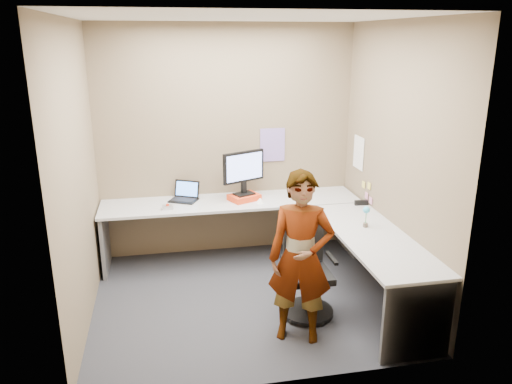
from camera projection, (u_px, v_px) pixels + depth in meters
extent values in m
plane|color=#28282D|center=(246.00, 299.00, 5.05)|extent=(3.00, 3.00, 0.00)
plane|color=brown|center=(227.00, 142.00, 5.86)|extent=(3.00, 0.00, 3.00)
plane|color=brown|center=(395.00, 163.00, 4.92)|extent=(0.00, 2.70, 2.70)
plane|color=brown|center=(77.00, 178.00, 4.37)|extent=(0.00, 2.70, 2.70)
plane|color=white|center=(245.00, 17.00, 4.24)|extent=(3.00, 3.00, 0.00)
cube|color=#ACACAC|center=(231.00, 202.00, 5.75)|extent=(2.96, 0.65, 0.03)
cube|color=#ACACAC|center=(373.00, 237.00, 4.74)|extent=(0.65, 1.91, 0.03)
cube|color=#59595B|center=(105.00, 241.00, 5.59)|extent=(0.04, 0.60, 0.70)
cube|color=#59595B|center=(348.00, 223.00, 6.12)|extent=(0.04, 0.60, 0.70)
cube|color=#59595B|center=(417.00, 322.00, 3.99)|extent=(0.60, 0.04, 0.70)
cube|color=red|center=(244.00, 197.00, 5.77)|extent=(0.40, 0.36, 0.07)
cube|color=black|center=(244.00, 194.00, 5.75)|extent=(0.27, 0.23, 0.02)
cube|color=black|center=(244.00, 187.00, 5.75)|extent=(0.07, 0.06, 0.13)
cube|color=black|center=(244.00, 167.00, 5.68)|extent=(0.50, 0.25, 0.35)
cube|color=#879CEA|center=(245.00, 167.00, 5.66)|extent=(0.44, 0.20, 0.30)
cube|color=black|center=(184.00, 200.00, 5.73)|extent=(0.37, 0.33, 0.02)
cube|color=black|center=(187.00, 189.00, 5.80)|extent=(0.30, 0.19, 0.20)
cube|color=#467FDF|center=(187.00, 189.00, 5.80)|extent=(0.26, 0.16, 0.16)
cube|color=#B7B7BC|center=(168.00, 207.00, 5.46)|extent=(0.12, 0.08, 0.04)
sphere|color=red|center=(168.00, 205.00, 5.44)|extent=(0.04, 0.04, 0.04)
cone|color=white|center=(260.00, 200.00, 5.67)|extent=(0.10, 0.10, 0.06)
cube|color=black|center=(361.00, 203.00, 5.59)|extent=(0.15, 0.05, 0.05)
cylinder|color=brown|center=(365.00, 225.00, 4.95)|extent=(0.05, 0.05, 0.04)
cylinder|color=#338C3F|center=(366.00, 217.00, 4.92)|extent=(0.01, 0.01, 0.14)
sphere|color=#44C4F1|center=(366.00, 210.00, 4.90)|extent=(0.07, 0.07, 0.07)
cube|color=#846BB7|center=(272.00, 145.00, 5.97)|extent=(0.30, 0.01, 0.40)
cube|color=white|center=(359.00, 153.00, 5.79)|extent=(0.01, 0.28, 0.38)
cube|color=#F2E059|center=(369.00, 186.00, 5.55)|extent=(0.01, 0.07, 0.07)
cube|color=pink|center=(366.00, 196.00, 5.64)|extent=(0.01, 0.07, 0.07)
cube|color=pink|center=(371.00, 201.00, 5.53)|extent=(0.01, 0.07, 0.07)
cube|color=#F2E059|center=(364.00, 185.00, 5.70)|extent=(0.01, 0.07, 0.07)
cylinder|color=black|center=(307.00, 311.00, 4.76)|extent=(0.50, 0.50, 0.04)
cylinder|color=black|center=(308.00, 293.00, 4.70)|extent=(0.05, 0.05, 0.35)
cube|color=black|center=(308.00, 275.00, 4.64)|extent=(0.41, 0.41, 0.06)
cube|color=black|center=(303.00, 238.00, 4.74)|extent=(0.39, 0.05, 0.49)
cube|color=black|center=(285.00, 262.00, 4.56)|extent=(0.04, 0.27, 0.03)
cube|color=black|center=(332.00, 258.00, 4.64)|extent=(0.04, 0.27, 0.03)
imported|color=#999399|center=(301.00, 258.00, 4.20)|extent=(0.64, 0.52, 1.51)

